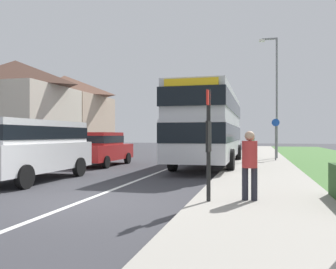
{
  "coord_description": "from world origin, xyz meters",
  "views": [
    {
      "loc": [
        4.03,
        -7.41,
        1.58
      ],
      "look_at": [
        0.69,
        5.77,
        1.6
      ],
      "focal_mm": 37.46,
      "sensor_mm": 36.0,
      "label": 1
    }
  ],
  "objects": [
    {
      "name": "lane_marking_centre",
      "position": [
        0.0,
        8.0,
        0.0
      ],
      "size": [
        0.14,
        60.0,
        0.01
      ],
      "primitive_type": "cube",
      "color": "silver",
      "rests_on": "ground_plane"
    },
    {
      "name": "pedestrian_at_stop",
      "position": [
        3.88,
        0.63,
        0.98
      ],
      "size": [
        0.34,
        0.34,
        1.67
      ],
      "color": "#23232D",
      "rests_on": "ground_plane"
    },
    {
      "name": "pavement_near_side",
      "position": [
        4.2,
        6.0,
        0.06
      ],
      "size": [
        3.2,
        68.0,
        0.12
      ],
      "primitive_type": "cube",
      "color": "#9E998E",
      "rests_on": "ground_plane"
    },
    {
      "name": "pedestrian_walking_away",
      "position": [
        3.72,
        16.09,
        0.98
      ],
      "size": [
        0.34,
        0.34,
        1.67
      ],
      "color": "#23232D",
      "rests_on": "ground_plane"
    },
    {
      "name": "ground_plane",
      "position": [
        0.0,
        0.0,
        0.0
      ],
      "size": [
        120.0,
        120.0,
        0.0
      ],
      "primitive_type": "plane",
      "color": "#38383D"
    },
    {
      "name": "street_lamp_mid",
      "position": [
        5.15,
        15.64,
        4.41
      ],
      "size": [
        1.14,
        0.2,
        7.71
      ],
      "color": "slate",
      "rests_on": "ground_plane"
    },
    {
      "name": "double_decker_bus",
      "position": [
        1.72,
        10.49,
        2.14
      ],
      "size": [
        2.8,
        10.97,
        3.7
      ],
      "color": "#BCBCC1",
      "rests_on": "ground_plane"
    },
    {
      "name": "parked_van_white",
      "position": [
        -3.5,
        3.09,
        1.25
      ],
      "size": [
        2.11,
        5.22,
        2.08
      ],
      "color": "silver",
      "rests_on": "ground_plane"
    },
    {
      "name": "bus_stop_sign",
      "position": [
        3.0,
        0.31,
        1.54
      ],
      "size": [
        0.09,
        0.52,
        2.6
      ],
      "color": "black",
      "rests_on": "ground_plane"
    },
    {
      "name": "house_terrace_far_side",
      "position": [
        -12.98,
        17.84,
        3.5
      ],
      "size": [
        7.13,
        13.27,
        7.0
      ],
      "color": "beige",
      "rests_on": "ground_plane"
    },
    {
      "name": "parked_car_red",
      "position": [
        -3.73,
        9.22,
        0.94
      ],
      "size": [
        1.92,
        4.58,
        1.71
      ],
      "color": "#B21E1E",
      "rests_on": "ground_plane"
    },
    {
      "name": "cycle_route_sign",
      "position": [
        5.09,
        13.73,
        1.43
      ],
      "size": [
        0.44,
        0.08,
        2.52
      ],
      "color": "slate",
      "rests_on": "ground_plane"
    }
  ]
}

